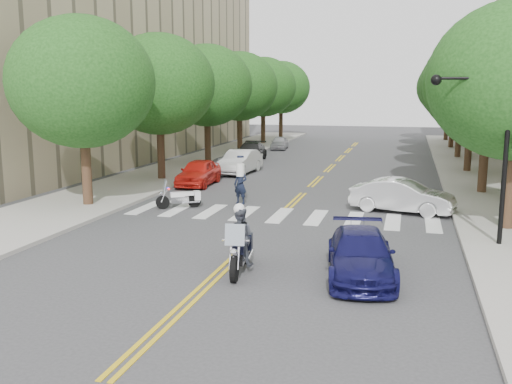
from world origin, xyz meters
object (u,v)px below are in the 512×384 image
(motorcycle_parked, at_px, (183,198))
(convertible, at_px, (402,196))
(officer_standing, at_px, (241,185))
(sedan_blue, at_px, (361,254))
(motorcycle_police, at_px, (240,241))

(motorcycle_parked, distance_m, convertible, 9.67)
(motorcycle_parked, bearing_deg, officer_standing, -86.99)
(sedan_blue, bearing_deg, officer_standing, 116.28)
(officer_standing, distance_m, convertible, 7.29)
(motorcycle_police, xyz_separation_m, officer_standing, (-2.85, 9.67, 0.00))
(officer_standing, distance_m, sedan_blue, 11.18)
(convertible, bearing_deg, motorcycle_police, 168.71)
(motorcycle_parked, relative_size, officer_standing, 1.01)
(motorcycle_parked, xyz_separation_m, officer_standing, (2.26, 1.56, 0.45))
(officer_standing, relative_size, convertible, 0.41)
(motorcycle_police, relative_size, officer_standing, 1.38)
(officer_standing, bearing_deg, sedan_blue, -40.76)
(motorcycle_parked, height_order, sedan_blue, motorcycle_parked)
(motorcycle_police, distance_m, officer_standing, 10.08)
(motorcycle_police, relative_size, motorcycle_parked, 1.36)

